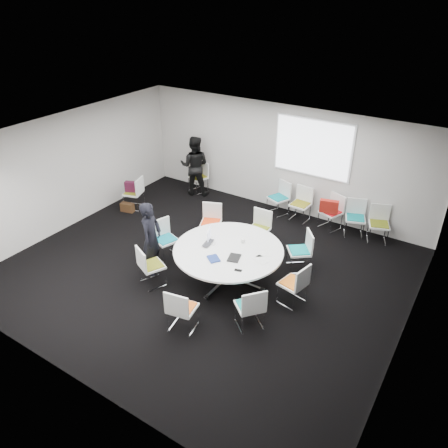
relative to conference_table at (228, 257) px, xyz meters
The scene contains 31 objects.
room_shell 0.98m from the conference_table, behind, with size 8.08×7.08×2.88m.
conference_table is the anchor object (origin of this frame).
projection_screen 3.72m from the conference_table, 86.12° to the left, with size 1.90×0.03×1.35m, color white.
chair_ring_a 1.46m from the conference_table, ahead, with size 0.53×0.54×0.88m.
chair_ring_b 1.57m from the conference_table, 46.47° to the left, with size 0.64×0.64×0.88m.
chair_ring_c 1.47m from the conference_table, 93.50° to the left, with size 0.47×0.46×0.88m.
chair_ring_d 1.65m from the conference_table, 136.63° to the left, with size 0.60×0.59×0.88m.
chair_ring_e 1.62m from the conference_table, behind, with size 0.57×0.58×0.88m.
chair_ring_f 1.57m from the conference_table, 140.90° to the right, with size 0.61×0.60×0.88m.
chair_ring_g 1.70m from the conference_table, 86.44° to the right, with size 0.53×0.52×0.88m.
chair_ring_h 1.49m from the conference_table, 42.76° to the right, with size 0.64×0.64×0.88m.
chair_back_a 3.21m from the conference_table, 97.83° to the left, with size 0.60×0.60×0.88m.
chair_back_b 3.16m from the conference_table, 86.43° to the left, with size 0.49×0.47×0.88m.
chair_back_c 3.32m from the conference_table, 72.31° to the left, with size 0.59×0.58×0.88m.
chair_back_d 3.56m from the conference_table, 63.23° to the left, with size 0.59×0.58×0.88m.
chair_back_e 3.85m from the conference_table, 55.71° to the left, with size 0.59×0.58×0.88m.
chair_spare_left 4.10m from the conference_table, 160.40° to the left, with size 0.56×0.57×0.88m.
chair_person_back 4.38m from the conference_table, 133.46° to the left, with size 0.59×0.58×0.88m.
person_main 1.62m from the conference_table, 157.50° to the right, with size 0.59×0.39×1.61m, color black.
person_back 4.27m from the conference_table, 135.03° to the left, with size 0.83×0.65×1.70m, color black.
laptop 0.46m from the conference_table, behind, with size 0.34×0.22×0.03m, color #333338.
laptop_lid 0.63m from the conference_table, 169.71° to the left, with size 0.30×0.02×0.22m, color silver.
notebook_black 0.40m from the conference_table, 39.10° to the right, with size 0.22×0.30×0.02m, color black.
tablet_folio 0.51m from the conference_table, 95.91° to the right, with size 0.26×0.20×0.03m, color navy.
papers_right 0.72m from the conference_table, 17.92° to the left, with size 0.30×0.21×0.00m, color silver.
papers_front 0.76m from the conference_table, ahead, with size 0.30×0.21×0.00m, color white.
cup 0.45m from the conference_table, 71.35° to the left, with size 0.08×0.08×0.09m, color white.
phone 0.78m from the conference_table, 43.91° to the right, with size 0.14×0.07×0.01m, color black.
maroon_bag 4.10m from the conference_table, 160.53° to the left, with size 0.40×0.14×0.28m, color #451228.
brown_bag 4.05m from the conference_table, 164.17° to the left, with size 0.36×0.16×0.24m, color #372111.
red_jacket 3.10m from the conference_table, 71.15° to the left, with size 0.44×0.10×0.35m, color #A91E14.
Camera 1 is at (4.45, -6.25, 5.44)m, focal length 35.00 mm.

